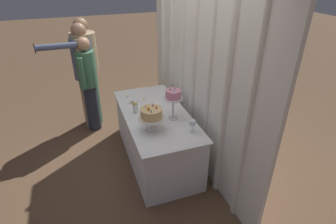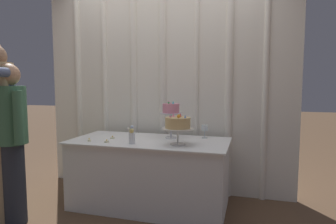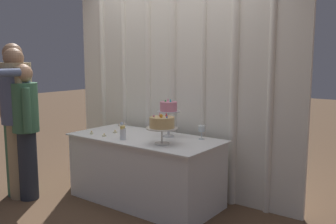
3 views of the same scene
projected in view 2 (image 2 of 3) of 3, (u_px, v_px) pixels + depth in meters
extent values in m
plane|color=brown|center=(147.00, 209.00, 3.07)|extent=(24.00, 24.00, 0.00)
cube|color=white|center=(164.00, 74.00, 3.54)|extent=(3.12, 0.04, 2.88)
cylinder|color=white|center=(78.00, 75.00, 3.84)|extent=(0.08, 0.08, 2.88)
cylinder|color=white|center=(105.00, 75.00, 3.74)|extent=(0.07, 0.07, 2.88)
cylinder|color=white|center=(134.00, 74.00, 3.63)|extent=(0.09, 0.09, 2.88)
cylinder|color=white|center=(163.00, 74.00, 3.52)|extent=(0.09, 0.09, 2.88)
cylinder|color=white|center=(197.00, 74.00, 3.41)|extent=(0.06, 0.06, 2.88)
cylinder|color=white|center=(229.00, 73.00, 3.31)|extent=(0.09, 0.09, 2.88)
cylinder|color=white|center=(266.00, 73.00, 3.20)|extent=(0.06, 0.06, 2.88)
cube|color=white|center=(150.00, 174.00, 3.13)|extent=(1.63, 0.75, 0.71)
cube|color=white|center=(149.00, 141.00, 3.09)|extent=(1.68, 0.80, 0.01)
cylinder|color=silver|center=(171.00, 138.00, 3.20)|extent=(0.12, 0.12, 0.01)
cylinder|color=silver|center=(171.00, 125.00, 3.19)|extent=(0.03, 0.03, 0.26)
cylinder|color=silver|center=(171.00, 113.00, 3.17)|extent=(0.24, 0.24, 0.01)
cylinder|color=pink|center=(171.00, 108.00, 3.17)|extent=(0.18, 0.18, 0.10)
cone|color=#2DB2B7|center=(173.00, 102.00, 3.16)|extent=(0.02, 0.02, 0.03)
cone|color=pink|center=(169.00, 102.00, 3.20)|extent=(0.02, 0.02, 0.04)
sphere|color=green|center=(169.00, 103.00, 3.14)|extent=(0.02, 0.02, 0.02)
cylinder|color=silver|center=(178.00, 144.00, 2.85)|extent=(0.15, 0.15, 0.01)
cylinder|color=silver|center=(178.00, 136.00, 2.84)|extent=(0.02, 0.02, 0.14)
cylinder|color=silver|center=(178.00, 129.00, 2.84)|extent=(0.32, 0.32, 0.01)
cylinder|color=#DBB775|center=(178.00, 123.00, 2.83)|extent=(0.25, 0.25, 0.11)
cone|color=blue|center=(185.00, 116.00, 2.78)|extent=(0.02, 0.02, 0.03)
cone|color=#DB333D|center=(180.00, 115.00, 2.88)|extent=(0.03, 0.03, 0.04)
cone|color=pink|center=(173.00, 115.00, 2.87)|extent=(0.03, 0.03, 0.04)
sphere|color=pink|center=(170.00, 117.00, 2.79)|extent=(0.02, 0.02, 0.02)
sphere|color=orange|center=(179.00, 116.00, 2.78)|extent=(0.03, 0.03, 0.03)
cylinder|color=silver|center=(205.00, 138.00, 3.20)|extent=(0.06, 0.06, 0.00)
cylinder|color=silver|center=(205.00, 134.00, 3.20)|extent=(0.01, 0.01, 0.08)
cylinder|color=silver|center=(205.00, 128.00, 3.19)|extent=(0.07, 0.07, 0.06)
cylinder|color=silver|center=(132.00, 138.00, 2.89)|extent=(0.06, 0.06, 0.12)
sphere|color=#E5C666|center=(132.00, 131.00, 2.86)|extent=(0.04, 0.04, 0.04)
sphere|color=white|center=(128.00, 129.00, 2.87)|extent=(0.03, 0.03, 0.03)
sphere|color=silver|center=(132.00, 127.00, 2.84)|extent=(0.03, 0.03, 0.03)
sphere|color=white|center=(133.00, 128.00, 2.92)|extent=(0.03, 0.03, 0.03)
sphere|color=#E5C666|center=(132.00, 131.00, 2.89)|extent=(0.04, 0.04, 0.04)
cylinder|color=beige|center=(89.00, 140.00, 3.01)|extent=(0.04, 0.04, 0.02)
sphere|color=#F9CC4C|center=(89.00, 139.00, 3.01)|extent=(0.01, 0.01, 0.01)
cylinder|color=beige|center=(112.00, 138.00, 3.17)|extent=(0.05, 0.05, 0.01)
sphere|color=#F9CC4C|center=(112.00, 136.00, 3.17)|extent=(0.01, 0.01, 0.01)
cylinder|color=beige|center=(107.00, 142.00, 2.96)|extent=(0.05, 0.05, 0.02)
sphere|color=#F9CC4C|center=(107.00, 140.00, 2.96)|extent=(0.01, 0.01, 0.01)
cylinder|color=#9E8966|center=(4.00, 95.00, 2.58)|extent=(0.08, 0.08, 0.52)
cylinder|color=#282D38|center=(14.00, 184.00, 2.73)|extent=(0.27, 0.27, 0.77)
cylinder|color=#3D6B4C|center=(10.00, 115.00, 2.67)|extent=(0.38, 0.38, 0.54)
sphere|color=#A37556|center=(8.00, 75.00, 2.63)|extent=(0.20, 0.20, 0.20)
cylinder|color=#3D6B4C|center=(3.00, 114.00, 2.79)|extent=(0.08, 0.08, 0.47)
cylinder|color=#3D6B4C|center=(18.00, 117.00, 2.55)|extent=(0.08, 0.08, 0.47)
cylinder|color=#9E8966|center=(1.00, 179.00, 2.74)|extent=(0.29, 0.29, 0.85)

